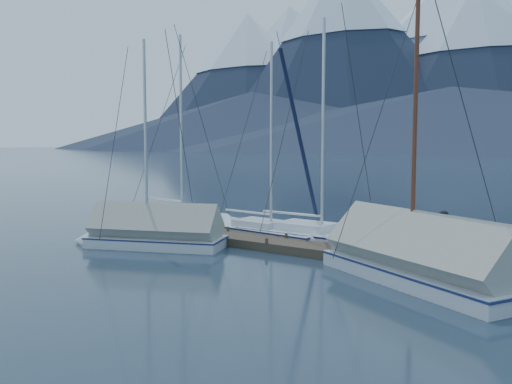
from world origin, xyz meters
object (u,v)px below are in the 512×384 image
sailboat_open_left (189,222)px  person (445,237)px  sailboat_covered_near (407,262)px  sailboat_open_right (333,241)px  sailboat_open_mid (280,236)px  sailboat_covered_far (144,236)px

sailboat_open_left → person: (13.46, -2.69, 0.99)m
sailboat_covered_near → person: size_ratio=6.19×
sailboat_open_left → sailboat_open_right: (8.36, -0.47, -0.01)m
sailboat_open_mid → sailboat_covered_near: 7.64m
sailboat_open_left → sailboat_covered_near: size_ratio=1.02×
sailboat_open_left → person: size_ratio=6.31×
sailboat_open_mid → person: sailboat_open_mid is taller
sailboat_open_left → sailboat_covered_far: size_ratio=1.17×
sailboat_open_right → sailboat_covered_near: bearing=-39.3°
sailboat_open_right → sailboat_covered_far: (-6.02, -4.73, 0.26)m
sailboat_open_left → sailboat_covered_far: 5.71m
sailboat_covered_far → person: sailboat_covered_far is taller
sailboat_open_mid → person: 7.85m
sailboat_covered_near → sailboat_covered_far: size_ratio=1.14×
sailboat_covered_near → sailboat_open_right: bearing=140.7°
sailboat_covered_far → sailboat_open_left: bearing=114.3°
sailboat_covered_far → sailboat_open_right: bearing=38.2°
sailboat_covered_near → person: 1.70m
sailboat_covered_far → person: size_ratio=5.41×
sailboat_covered_far → person: bearing=12.7°
sailboat_open_right → sailboat_covered_near: (4.42, -3.62, 0.34)m
sailboat_open_left → sailboat_covered_far: sailboat_open_left is taller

